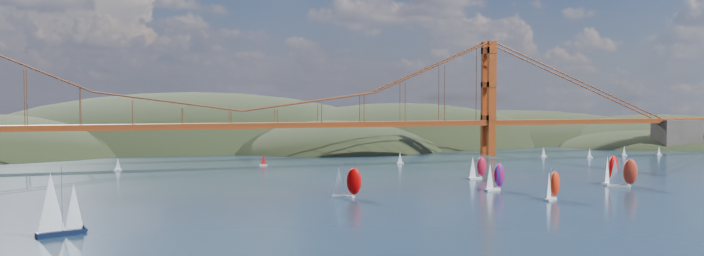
% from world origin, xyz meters
% --- Properties ---
extents(ground, '(1200.00, 1200.00, 0.00)m').
position_xyz_m(ground, '(0.00, 0.00, 0.00)').
color(ground, black).
rests_on(ground, ground).
extents(headlands, '(725.00, 225.00, 96.00)m').
position_xyz_m(headlands, '(44.95, 278.29, -12.46)').
color(headlands, black).
rests_on(headlands, ground).
extents(bridge, '(552.00, 12.00, 55.00)m').
position_xyz_m(bridge, '(-1.75, 180.00, 32.23)').
color(bridge, '#8A3411').
rests_on(bridge, ground).
extents(sloop_navy, '(9.61, 6.96, 14.12)m').
position_xyz_m(sloop_navy, '(-59.73, 30.32, 6.23)').
color(sloop_navy, black).
rests_on(sloop_navy, ground).
extents(racer_0, '(8.38, 6.25, 9.44)m').
position_xyz_m(racer_0, '(10.56, 62.72, 4.46)').
color(racer_0, silver).
rests_on(racer_0, ground).
extents(racer_1, '(7.67, 6.37, 8.82)m').
position_xyz_m(racer_1, '(62.15, 41.64, 4.17)').
color(racer_1, silver).
rests_on(racer_1, ground).
extents(racer_2, '(9.00, 6.35, 10.09)m').
position_xyz_m(racer_2, '(98.02, 57.53, 4.77)').
color(racer_2, white).
rests_on(racer_2, ground).
extents(racer_3, '(7.64, 4.10, 8.57)m').
position_xyz_m(racer_3, '(65.99, 90.78, 4.05)').
color(racer_3, silver).
rests_on(racer_3, ground).
extents(racer_4, '(9.16, 7.13, 10.39)m').
position_xyz_m(racer_4, '(99.67, 65.15, 4.91)').
color(racer_4, white).
rests_on(racer_4, ground).
extents(racer_rwb, '(8.21, 5.26, 9.18)m').
position_xyz_m(racer_rwb, '(57.05, 63.34, 4.34)').
color(racer_rwb, silver).
rests_on(racer_rwb, ground).
extents(distant_boat_3, '(3.00, 2.00, 4.70)m').
position_xyz_m(distant_boat_3, '(-50.60, 158.36, 2.41)').
color(distant_boat_3, silver).
rests_on(distant_boat_3, ground).
extents(distant_boat_4, '(3.00, 2.00, 4.70)m').
position_xyz_m(distant_boat_4, '(138.42, 160.53, 2.41)').
color(distant_boat_4, silver).
rests_on(distant_boat_4, ground).
extents(distant_boat_5, '(3.00, 2.00, 4.70)m').
position_xyz_m(distant_boat_5, '(155.22, 148.97, 2.41)').
color(distant_boat_5, silver).
rests_on(distant_boat_5, ground).
extents(distant_boat_6, '(3.00, 2.00, 4.70)m').
position_xyz_m(distant_boat_6, '(178.29, 153.64, 2.41)').
color(distant_boat_6, silver).
rests_on(distant_boat_6, ground).
extents(distant_boat_7, '(3.00, 2.00, 4.70)m').
position_xyz_m(distant_boat_7, '(195.66, 150.19, 2.41)').
color(distant_boat_7, silver).
rests_on(distant_boat_7, ground).
extents(distant_boat_8, '(3.00, 2.00, 4.70)m').
position_xyz_m(distant_boat_8, '(62.03, 150.74, 2.41)').
color(distant_boat_8, silver).
rests_on(distant_boat_8, ground).
extents(distant_boat_9, '(3.00, 2.00, 4.70)m').
position_xyz_m(distant_boat_9, '(5.54, 159.25, 2.41)').
color(distant_boat_9, silver).
rests_on(distant_boat_9, ground).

